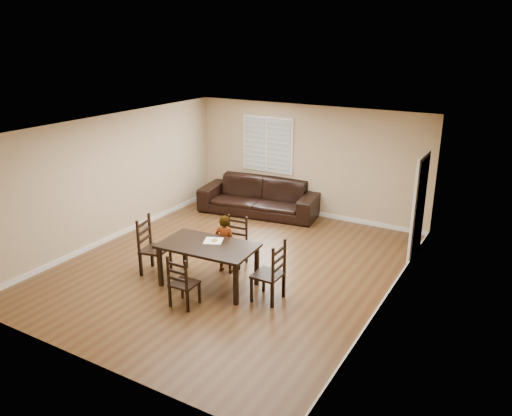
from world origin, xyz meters
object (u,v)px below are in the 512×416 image
(dining_table, at_px, (208,249))
(chair_right, at_px, (275,275))
(donut, at_px, (214,240))
(chair_far, at_px, (180,285))
(sofa, at_px, (259,197))
(chair_left, at_px, (149,247))
(chair_near, at_px, (236,242))
(child, at_px, (225,244))

(dining_table, bearing_deg, chair_right, -0.37)
(dining_table, height_order, chair_right, chair_right)
(donut, bearing_deg, dining_table, -92.37)
(chair_far, relative_size, chair_right, 0.85)
(dining_table, xyz_separation_m, donut, (0.01, 0.19, 0.11))
(sofa, bearing_deg, dining_table, -81.76)
(chair_left, xyz_separation_m, sofa, (0.16, 3.90, -0.07))
(chair_left, bearing_deg, chair_near, -58.16)
(chair_left, relative_size, sofa, 0.37)
(chair_near, bearing_deg, dining_table, -92.60)
(chair_left, height_order, sofa, chair_left)
(dining_table, relative_size, donut, 15.75)
(dining_table, relative_size, chair_right, 1.62)
(child, distance_m, donut, 0.49)
(chair_near, bearing_deg, donut, -91.15)
(dining_table, height_order, chair_near, chair_near)
(chair_right, height_order, child, child)
(donut, relative_size, sofa, 0.04)
(chair_far, height_order, child, child)
(child, height_order, donut, child)
(chair_far, xyz_separation_m, donut, (-0.05, 1.06, 0.40))
(chair_far, bearing_deg, child, -87.57)
(chair_far, distance_m, sofa, 4.81)
(child, bearing_deg, dining_table, 87.66)
(chair_far, height_order, donut, chair_far)
(chair_near, xyz_separation_m, donut, (0.09, -0.87, 0.38))
(dining_table, bearing_deg, child, 90.00)
(child, xyz_separation_m, donut, (0.05, -0.42, 0.25))
(dining_table, bearing_deg, sofa, 102.48)
(chair_left, height_order, chair_right, chair_left)
(child, height_order, sofa, child)
(chair_left, relative_size, chair_right, 1.02)
(chair_near, relative_size, chair_far, 1.05)
(chair_near, distance_m, donut, 0.95)
(chair_near, xyz_separation_m, chair_far, (0.13, -1.93, -0.02))
(dining_table, xyz_separation_m, chair_far, (0.06, -0.87, -0.29))
(dining_table, distance_m, chair_near, 1.09)
(chair_left, relative_size, child, 0.96)
(dining_table, distance_m, chair_right, 1.30)
(chair_near, relative_size, chair_right, 0.89)
(chair_near, distance_m, sofa, 2.92)
(chair_left, bearing_deg, child, -72.27)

